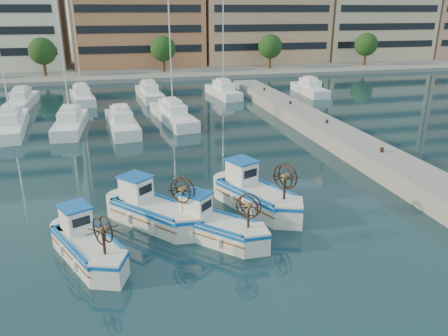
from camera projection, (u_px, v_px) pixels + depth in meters
ground at (210, 233)px, 20.97m from camera, size 300.00×300.00×0.00m
quay at (364, 152)px, 31.00m from camera, size 3.00×60.00×1.20m
waterfront at (183, 3)px, 78.54m from camera, size 180.00×40.00×25.60m
yacht_marina at (114, 108)px, 44.84m from camera, size 42.03×22.80×11.50m
fishing_boat_a at (87, 243)px, 18.59m from camera, size 3.36×4.50×2.71m
fishing_boat_b at (153, 209)px, 21.64m from camera, size 4.37×4.65×2.93m
fishing_boat_c at (213, 224)px, 20.25m from camera, size 4.10×4.14×2.67m
fishing_boat_d at (255, 193)px, 23.38m from camera, size 3.77×5.12×3.08m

